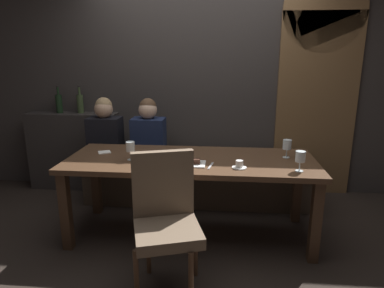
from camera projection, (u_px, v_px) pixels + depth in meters
The scene contains 18 objects.
ground at pixel (191, 233), 3.19m from camera, with size 9.00×9.00×0.00m, color black.
back_wall_tiled at pixel (200, 66), 3.98m from camera, with size 6.00×0.12×3.00m, color #383330.
arched_door at pixel (318, 79), 3.83m from camera, with size 0.90×0.05×2.55m.
back_counter at pixel (75, 151), 4.21m from camera, with size 1.10×0.28×0.95m, color #2F2B29.
dining_table at pixel (191, 168), 3.02m from camera, with size 2.20×0.84×0.74m.
banquette_bench at pixel (197, 183), 3.81m from camera, with size 2.50×0.44×0.45m.
chair_near_side at pixel (165, 213), 2.36m from camera, with size 0.55×0.55×0.98m.
diner_redhead at pixel (105, 133), 3.75m from camera, with size 0.36×0.24×0.74m.
diner_bearded at pixel (149, 133), 3.71m from camera, with size 0.36×0.24×0.73m.
wine_bottle_dark_red at pixel (59, 103), 4.07m from camera, with size 0.08×0.08×0.33m.
wine_bottle_pale_label at pixel (80, 103), 4.07m from camera, with size 0.08×0.08×0.33m.
wine_glass_near_left at pixel (300, 157), 2.64m from camera, with size 0.08×0.08×0.16m.
wine_glass_center_back at pixel (287, 145), 3.00m from camera, with size 0.08×0.08×0.16m.
wine_glass_near_right at pixel (130, 147), 2.93m from camera, with size 0.08×0.08×0.16m.
espresso_cup at pixel (239, 165), 2.74m from camera, with size 0.12×0.12×0.06m.
dessert_plate at pixel (194, 163), 2.83m from camera, with size 0.19×0.19×0.05m.
fork_on_table at pixel (211, 166), 2.79m from camera, with size 0.02×0.17×0.01m, color silver.
folded_napkin at pixel (104, 152), 3.18m from camera, with size 0.11×0.10×0.01m, color silver.
Camera 1 is at (0.28, -2.86, 1.63)m, focal length 31.58 mm.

